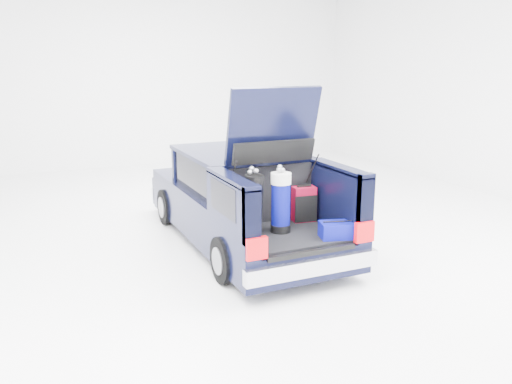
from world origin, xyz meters
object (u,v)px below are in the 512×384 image
blue_duffel (337,230)px  car (240,200)px  blue_golf_bag (281,202)px  black_golf_bag (253,205)px  red_suitcase (304,204)px

blue_duffel → car: bearing=119.4°
blue_golf_bag → blue_duffel: size_ratio=1.85×
blue_duffel → black_golf_bag: bearing=163.8°
car → blue_golf_bag: bearing=-91.7°
black_golf_bag → blue_golf_bag: (0.37, -0.05, 0.01)m
car → black_golf_bag: (-0.42, -1.44, 0.33)m
black_golf_bag → blue_golf_bag: blue_golf_bag is taller
blue_golf_bag → blue_duffel: blue_golf_bag is taller
black_golf_bag → blue_golf_bag: size_ratio=0.99×
blue_golf_bag → blue_duffel: 0.81m
blue_duffel → red_suitcase: bearing=107.4°
black_golf_bag → blue_duffel: size_ratio=1.82×
red_suitcase → black_golf_bag: size_ratio=0.59×
car → blue_duffel: (0.50, -2.01, 0.03)m
car → red_suitcase: bearing=-68.4°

